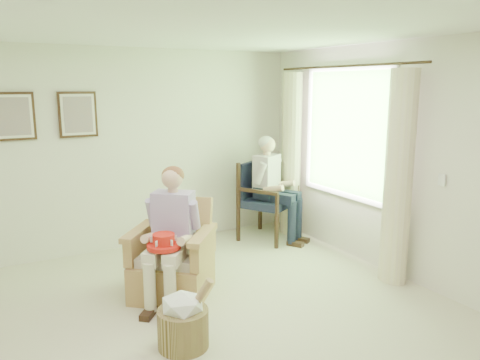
% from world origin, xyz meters
% --- Properties ---
extents(floor, '(5.50, 5.50, 0.00)m').
position_xyz_m(floor, '(0.00, 0.00, 0.00)').
color(floor, beige).
rests_on(floor, ground).
extents(back_wall, '(5.00, 0.04, 2.60)m').
position_xyz_m(back_wall, '(0.00, 2.75, 1.30)').
color(back_wall, silver).
rests_on(back_wall, ground).
extents(right_wall, '(0.04, 5.50, 2.60)m').
position_xyz_m(right_wall, '(2.50, 0.00, 1.30)').
color(right_wall, silver).
rests_on(right_wall, ground).
extents(ceiling, '(5.00, 5.50, 0.02)m').
position_xyz_m(ceiling, '(0.00, 0.00, 2.60)').
color(ceiling, white).
rests_on(ceiling, back_wall).
extents(window, '(0.13, 2.50, 1.63)m').
position_xyz_m(window, '(2.46, 1.20, 1.58)').
color(window, '#2D6B23').
rests_on(window, right_wall).
extents(curtain_left, '(0.34, 0.34, 2.30)m').
position_xyz_m(curtain_left, '(2.33, 0.22, 1.15)').
color(curtain_left, beige).
rests_on(curtain_left, ground).
extents(curtain_right, '(0.34, 0.34, 2.30)m').
position_xyz_m(curtain_right, '(2.33, 2.18, 1.15)').
color(curtain_right, beige).
rests_on(curtain_right, ground).
extents(framed_print_left, '(0.45, 0.05, 0.55)m').
position_xyz_m(framed_print_left, '(-1.15, 2.71, 1.78)').
color(framed_print_left, '#382114').
rests_on(framed_print_left, back_wall).
extents(framed_print_right, '(0.45, 0.05, 0.55)m').
position_xyz_m(framed_print_right, '(-0.45, 2.71, 1.78)').
color(framed_print_right, '#382114').
rests_on(framed_print_right, back_wall).
extents(wicker_armchair, '(0.76, 0.76, 0.97)m').
position_xyz_m(wicker_armchair, '(0.08, 1.10, 0.31)').
color(wicker_armchair, tan).
rests_on(wicker_armchair, ground).
extents(wood_armchair, '(0.69, 0.65, 1.07)m').
position_xyz_m(wood_armchair, '(1.92, 2.23, 0.59)').
color(wood_armchair, black).
rests_on(wood_armchair, ground).
extents(person_wicker, '(0.40, 0.63, 1.32)m').
position_xyz_m(person_wicker, '(0.08, 0.97, 0.76)').
color(person_wicker, beige).
rests_on(person_wicker, ground).
extents(person_dark, '(0.40, 0.63, 1.42)m').
position_xyz_m(person_dark, '(1.92, 2.06, 0.84)').
color(person_dark, '#171D32').
rests_on(person_dark, ground).
extents(red_hat, '(0.32, 0.32, 0.14)m').
position_xyz_m(red_hat, '(-0.09, 0.82, 0.67)').
color(red_hat, red).
rests_on(red_hat, person_wicker).
extents(hatbox, '(0.56, 0.56, 0.62)m').
position_xyz_m(hatbox, '(-0.20, 0.10, 0.24)').
color(hatbox, tan).
rests_on(hatbox, ground).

